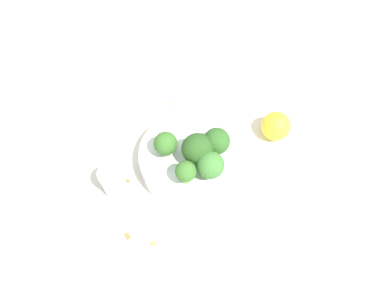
{
  "coord_description": "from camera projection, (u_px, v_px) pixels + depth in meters",
  "views": [
    {
      "loc": [
        -0.3,
        0.05,
        0.58
      ],
      "look_at": [
        0.0,
        0.0,
        0.07
      ],
      "focal_mm": 35.0,
      "sensor_mm": 36.0,
      "label": 1
    }
  ],
  "objects": [
    {
      "name": "broccoli_floret_1",
      "position": [
        197.0,
        149.0,
        0.59
      ],
      "size": [
        0.05,
        0.05,
        0.06
      ],
      "color": "#7A9E5B",
      "rests_on": "bowl"
    },
    {
      "name": "almond_crumb_4",
      "position": [
        154.0,
        243.0,
        0.58
      ],
      "size": [
        0.01,
        0.01,
        0.01
      ],
      "primitive_type": "cube",
      "rotation": [
        0.0,
        0.0,
        1.48
      ],
      "color": "#AD7F4C",
      "rests_on": "ground_plane"
    },
    {
      "name": "broccoli_floret_0",
      "position": [
        186.0,
        172.0,
        0.57
      ],
      "size": [
        0.03,
        0.03,
        0.05
      ],
      "color": "#84AD66",
      "rests_on": "bowl"
    },
    {
      "name": "almond_crumb_2",
      "position": [
        127.0,
        180.0,
        0.64
      ],
      "size": [
        0.01,
        0.01,
        0.01
      ],
      "primitive_type": "cube",
      "rotation": [
        0.0,
        0.0,
        4.38
      ],
      "color": "olive",
      "rests_on": "ground_plane"
    },
    {
      "name": "almond_crumb_1",
      "position": [
        170.0,
        103.0,
        0.72
      ],
      "size": [
        0.01,
        0.01,
        0.01
      ],
      "primitive_type": "cube",
      "rotation": [
        0.0,
        0.0,
        1.08
      ],
      "color": "tan",
      "rests_on": "ground_plane"
    },
    {
      "name": "broccoli_floret_2",
      "position": [
        217.0,
        142.0,
        0.6
      ],
      "size": [
        0.04,
        0.04,
        0.05
      ],
      "color": "#7A9E5B",
      "rests_on": "bowl"
    },
    {
      "name": "bowl",
      "position": [
        192.0,
        159.0,
        0.64
      ],
      "size": [
        0.18,
        0.18,
        0.04
      ],
      "primitive_type": "cylinder",
      "color": "silver",
      "rests_on": "ground_plane"
    },
    {
      "name": "almond_crumb_0",
      "position": [
        128.0,
        236.0,
        0.59
      ],
      "size": [
        0.01,
        0.01,
        0.01
      ],
      "primitive_type": "cube",
      "rotation": [
        0.0,
        0.0,
        3.64
      ],
      "color": "olive",
      "rests_on": "ground_plane"
    },
    {
      "name": "broccoli_floret_4",
      "position": [
        210.0,
        165.0,
        0.58
      ],
      "size": [
        0.04,
        0.04,
        0.05
      ],
      "color": "#8EB770",
      "rests_on": "bowl"
    },
    {
      "name": "pepper_shaker",
      "position": [
        114.0,
        182.0,
        0.6
      ],
      "size": [
        0.04,
        0.04,
        0.07
      ],
      "color": "#B2B7BC",
      "rests_on": "ground_plane"
    },
    {
      "name": "broccoli_floret_3",
      "position": [
        166.0,
        144.0,
        0.6
      ],
      "size": [
        0.04,
        0.04,
        0.05
      ],
      "color": "#7A9E5B",
      "rests_on": "bowl"
    },
    {
      "name": "almond_crumb_3",
      "position": [
        106.0,
        165.0,
        0.65
      ],
      "size": [
        0.01,
        0.01,
        0.01
      ],
      "primitive_type": "cube",
      "rotation": [
        0.0,
        0.0,
        5.2
      ],
      "color": "tan",
      "rests_on": "ground_plane"
    },
    {
      "name": "ground_plane",
      "position": [
        192.0,
        164.0,
        0.66
      ],
      "size": [
        3.0,
        3.0,
        0.0
      ],
      "primitive_type": "plane",
      "color": "silver"
    },
    {
      "name": "lemon_wedge",
      "position": [
        276.0,
        126.0,
        0.67
      ],
      "size": [
        0.05,
        0.05,
        0.05
      ],
      "primitive_type": "sphere",
      "color": "yellow",
      "rests_on": "ground_plane"
    }
  ]
}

